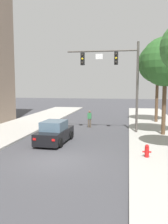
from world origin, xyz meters
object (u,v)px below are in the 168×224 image
fire_hydrant (147,151)px  street_tree_second (166,62)px  pedestrian_crossing_road (90,118)px  street_tree_third (158,63)px  car_lead_black (55,133)px  traffic_signal_mast (117,71)px

fire_hydrant → street_tree_second: size_ratio=0.09×
pedestrian_crossing_road → fire_hydrant: (4.75, -9.74, -0.41)m
street_tree_third → car_lead_black: bearing=-127.2°
pedestrian_crossing_road → traffic_signal_mast: bearing=-41.8°
traffic_signal_mast → street_tree_third: bearing=58.4°
pedestrian_crossing_road → street_tree_third: (6.67, 3.99, 5.47)m
traffic_signal_mast → fire_hydrant: size_ratio=10.42×
fire_hydrant → pedestrian_crossing_road: bearing=116.0°
car_lead_black → fire_hydrant: (6.22, -3.00, -0.22)m
pedestrian_crossing_road → street_tree_second: size_ratio=0.21×
street_tree_second → fire_hydrant: bearing=-104.5°
street_tree_third → traffic_signal_mast: bearing=-121.6°
traffic_signal_mast → pedestrian_crossing_road: (-2.72, 2.43, -4.40)m
fire_hydrant → car_lead_black: bearing=154.2°
car_lead_black → fire_hydrant: 6.91m
traffic_signal_mast → pedestrian_crossing_road: traffic_signal_mast is taller
street_tree_second → street_tree_third: 7.01m
traffic_signal_mast → street_tree_second: street_tree_second is taller
pedestrian_crossing_road → street_tree_third: bearing=30.9°
traffic_signal_mast → street_tree_second: bearing=-8.7°
traffic_signal_mast → pedestrian_crossing_road: bearing=138.2°
pedestrian_crossing_road → street_tree_third: street_tree_third is taller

